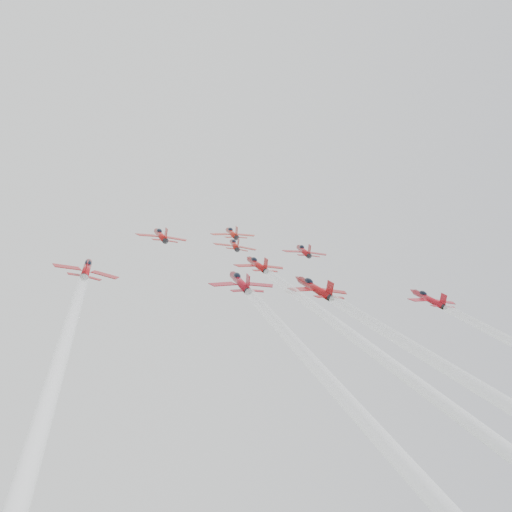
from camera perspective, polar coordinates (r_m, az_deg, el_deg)
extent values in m
cylinder|color=#AF1B10|center=(148.09, -2.13, 2.00)|extent=(1.21, 9.54, 7.48)
cone|color=#AF1B10|center=(154.61, -2.52, 2.40)|extent=(1.21, 2.66, 2.40)
cone|color=black|center=(142.12, -1.74, 1.60)|extent=(1.21, 1.77, 1.75)
ellipsoid|color=black|center=(150.47, -2.25, 2.36)|extent=(1.10, 2.53, 2.23)
cube|color=#AF1B10|center=(146.75, -3.21, 2.05)|extent=(4.47, 2.86, 1.26)
cube|color=#AF1B10|center=(147.79, -0.95, 1.80)|extent=(4.47, 2.86, 1.26)
cube|color=#AF1B10|center=(143.21, -1.75, 2.20)|extent=(0.13, 2.89, 2.94)
cube|color=#AF1B10|center=(142.91, -2.41, 1.74)|extent=(2.15, 1.41, 0.72)
cube|color=#AF1B10|center=(143.47, -1.21, 1.60)|extent=(2.15, 1.41, 0.72)
cylinder|color=#A4110F|center=(131.83, -8.45, 1.78)|extent=(1.22, 9.67, 7.58)
cone|color=#A4110F|center=(138.51, -8.59, 2.25)|extent=(1.22, 2.69, 2.43)
cone|color=black|center=(125.70, -8.31, 1.31)|extent=(1.22, 1.80, 1.77)
ellipsoid|color=black|center=(134.26, -8.48, 2.20)|extent=(1.11, 2.56, 2.26)
cube|color=#A4110F|center=(130.79, -9.74, 1.83)|extent=(4.53, 2.90, 1.28)
cube|color=#A4110F|center=(131.20, -7.14, 1.56)|extent=(4.53, 2.90, 1.28)
cube|color=#A4110F|center=(126.80, -8.28, 2.01)|extent=(0.13, 2.93, 2.98)
cube|color=#A4110F|center=(126.70, -9.04, 1.48)|extent=(2.18, 1.43, 0.73)
cube|color=#A4110F|center=(126.91, -7.64, 1.33)|extent=(2.18, 1.43, 0.73)
cylinder|color=maroon|center=(131.77, -1.91, 0.94)|extent=(1.05, 8.28, 6.49)
cone|color=maroon|center=(137.41, -2.30, 1.38)|extent=(1.05, 2.30, 2.08)
cone|color=black|center=(126.61, -1.53, 0.51)|extent=(1.05, 1.54, 1.52)
ellipsoid|color=black|center=(133.82, -2.04, 1.31)|extent=(0.95, 2.19, 1.93)
cube|color=maroon|center=(130.59, -2.97, 0.98)|extent=(3.88, 2.48, 1.09)
cube|color=maroon|center=(131.53, -0.77, 0.74)|extent=(3.88, 2.48, 1.09)
cube|color=maroon|center=(127.53, -1.54, 1.10)|extent=(0.11, 2.51, 2.55)
cube|color=maroon|center=(127.28, -2.18, 0.65)|extent=(1.86, 1.23, 0.63)
cube|color=maroon|center=(127.78, -1.02, 0.52)|extent=(1.86, 1.23, 0.63)
cylinder|color=maroon|center=(137.46, 4.28, 0.41)|extent=(1.13, 8.90, 6.98)
cone|color=maroon|center=(143.38, 3.62, 0.88)|extent=(1.13, 2.48, 2.24)
cone|color=black|center=(132.06, 4.93, -0.06)|extent=(1.13, 1.66, 1.63)
ellipsoid|color=black|center=(139.62, 4.05, 0.80)|extent=(1.02, 2.36, 2.08)
cube|color=maroon|center=(135.93, 3.25, 0.44)|extent=(4.17, 2.67, 1.18)
cube|color=maroon|center=(137.52, 5.46, 0.20)|extent=(4.17, 2.67, 1.18)
cube|color=maroon|center=(133.03, 4.87, 0.56)|extent=(0.12, 2.70, 2.74)
cube|color=maroon|center=(132.60, 4.22, 0.09)|extent=(2.00, 1.32, 0.67)
cube|color=maroon|center=(133.45, 5.39, -0.04)|extent=(2.00, 1.32, 0.67)
cylinder|color=#9B0E0F|center=(114.06, 0.13, -0.80)|extent=(1.06, 8.41, 6.59)
cone|color=#9B0E0F|center=(119.73, -0.42, -0.21)|extent=(1.06, 2.34, 2.12)
cone|color=black|center=(108.89, 0.69, -1.40)|extent=(1.06, 1.56, 1.54)
ellipsoid|color=black|center=(116.11, -0.05, -0.34)|extent=(0.97, 2.23, 1.96)
cube|color=#9B0E0F|center=(112.79, -1.08, -0.78)|extent=(3.94, 2.52, 1.11)
cube|color=#9B0E0F|center=(113.94, 1.48, -1.04)|extent=(3.94, 2.52, 1.11)
cube|color=#9B0E0F|center=(109.78, 0.65, -0.68)|extent=(0.12, 2.55, 2.59)
cube|color=#9B0E0F|center=(109.51, -0.10, -1.22)|extent=(1.89, 1.25, 0.64)
cube|color=#9B0E0F|center=(110.13, 1.27, -1.36)|extent=(1.89, 1.25, 0.64)
cylinder|color=white|center=(68.31, 8.32, -9.50)|extent=(1.35, 70.80, 52.71)
cylinder|color=maroon|center=(95.02, -14.83, -1.16)|extent=(1.09, 8.62, 6.75)
cone|color=maroon|center=(100.91, -14.63, -0.41)|extent=(1.09, 2.40, 2.17)
cone|color=black|center=(89.62, -15.05, -1.92)|extent=(1.09, 1.60, 1.58)
ellipsoid|color=black|center=(97.13, -14.73, -0.58)|extent=(0.99, 2.28, 2.01)
cube|color=maroon|center=(94.40, -16.48, -1.12)|extent=(4.04, 2.58, 1.14)
cube|color=maroon|center=(94.19, -13.25, -1.46)|extent=(4.04, 2.58, 1.14)
cube|color=maroon|center=(90.51, -14.93, -1.02)|extent=(0.12, 2.61, 2.65)
cube|color=maroon|center=(90.65, -15.88, -1.69)|extent=(1.94, 1.28, 0.65)
cube|color=maroon|center=(90.54, -14.14, -1.87)|extent=(1.94, 1.28, 0.65)
cylinder|color=white|center=(47.19, -18.65, -14.52)|extent=(1.39, 72.54, 54.01)
cylinder|color=maroon|center=(97.81, -1.41, -2.39)|extent=(1.16, 9.21, 7.22)
cone|color=maroon|center=(104.00, -2.01, -1.55)|extent=(1.16, 2.56, 2.32)
cone|color=black|center=(92.15, -0.79, -3.26)|extent=(1.16, 1.71, 1.69)
ellipsoid|color=black|center=(100.03, -1.61, -1.77)|extent=(1.06, 2.44, 2.15)
cube|color=maroon|center=(96.49, -2.99, -2.38)|extent=(4.32, 2.76, 1.22)
cube|color=maroon|center=(97.61, 0.31, -2.70)|extent=(4.32, 2.76, 1.22)
cube|color=maroon|center=(93.09, -0.82, -2.31)|extent=(0.13, 2.79, 2.83)
cube|color=maroon|center=(92.87, -1.80, -3.01)|extent=(2.07, 1.36, 0.70)
cube|color=maroon|center=(93.48, -0.02, -3.18)|extent=(2.07, 1.36, 0.70)
cylinder|color=white|center=(48.75, 9.87, -17.52)|extent=(1.48, 77.53, 57.72)
cylinder|color=maroon|center=(101.97, 5.25, -2.89)|extent=(1.18, 9.31, 7.29)
cone|color=maroon|center=(108.06, 4.29, -2.04)|extent=(1.18, 2.59, 2.34)
cone|color=black|center=(96.43, 6.25, -3.75)|extent=(1.18, 1.73, 1.71)
ellipsoid|color=black|center=(104.15, 4.92, -2.27)|extent=(1.07, 2.46, 2.17)
cube|color=maroon|center=(100.33, 3.82, -2.89)|extent=(4.36, 2.79, 1.23)
cube|color=maroon|center=(102.12, 6.92, -3.17)|extent=(4.36, 2.79, 1.23)
cube|color=maroon|center=(97.35, 6.15, -2.83)|extent=(0.13, 2.82, 2.86)
cube|color=maroon|center=(96.95, 5.23, -3.51)|extent=(2.10, 1.38, 0.70)
cube|color=maroon|center=(97.91, 6.89, -3.66)|extent=(2.10, 1.38, 0.70)
cylinder|color=#A10F1B|center=(109.91, 15.13, -3.74)|extent=(0.99, 7.83, 6.14)
cone|color=#A10F1B|center=(114.68, 13.93, -3.04)|extent=(0.99, 2.18, 1.97)
cone|color=black|center=(105.59, 16.33, -4.43)|extent=(0.99, 1.46, 1.44)
ellipsoid|color=black|center=(111.61, 14.71, -3.24)|extent=(0.90, 2.07, 1.83)
cube|color=#A10F1B|center=(108.17, 14.16, -3.76)|extent=(3.67, 2.35, 1.03)
cube|color=#A10F1B|center=(110.45, 16.40, -3.94)|extent=(3.67, 2.35, 1.03)
cube|color=#A10F1B|center=(106.30, 16.17, -3.71)|extent=(0.11, 2.37, 2.41)
cube|color=#A10F1B|center=(105.75, 15.51, -4.25)|extent=(1.76, 1.16, 0.59)
cube|color=#A10F1B|center=(106.97, 16.70, -4.34)|extent=(1.76, 1.16, 0.59)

